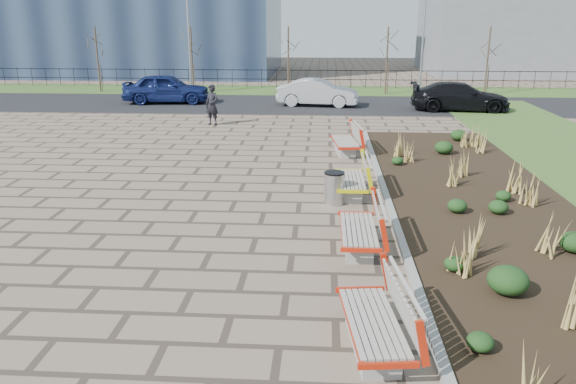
# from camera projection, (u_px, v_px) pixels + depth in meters

# --- Properties ---
(ground) EXTENTS (120.00, 120.00, 0.00)m
(ground) POSITION_uv_depth(u_px,v_px,m) (191.00, 290.00, 9.79)
(ground) COLOR brown
(ground) RESTS_ON ground
(planting_bed) EXTENTS (4.50, 18.00, 0.10)m
(planting_bed) POSITION_uv_depth(u_px,v_px,m) (481.00, 204.00, 14.16)
(planting_bed) COLOR black
(planting_bed) RESTS_ON ground
(planting_curb) EXTENTS (0.16, 18.00, 0.15)m
(planting_curb) POSITION_uv_depth(u_px,v_px,m) (388.00, 201.00, 14.29)
(planting_curb) COLOR gray
(planting_curb) RESTS_ON ground
(grass_verge_far) EXTENTS (80.00, 5.00, 0.04)m
(grass_verge_far) POSITION_uv_depth(u_px,v_px,m) (290.00, 90.00, 36.46)
(grass_verge_far) COLOR #33511E
(grass_verge_far) RESTS_ON ground
(road) EXTENTS (80.00, 7.00, 0.02)m
(road) POSITION_uv_depth(u_px,v_px,m) (283.00, 104.00, 30.75)
(road) COLOR black
(road) RESTS_ON ground
(bench_a) EXTENTS (1.14, 2.19, 1.00)m
(bench_a) POSITION_uv_depth(u_px,v_px,m) (373.00, 318.00, 7.93)
(bench_a) COLOR red
(bench_a) RESTS_ON ground
(bench_b) EXTENTS (0.90, 2.10, 1.00)m
(bench_b) POSITION_uv_depth(u_px,v_px,m) (359.00, 227.00, 11.38)
(bench_b) COLOR red
(bench_b) RESTS_ON ground
(bench_c) EXTENTS (0.92, 2.11, 1.00)m
(bench_c) POSITION_uv_depth(u_px,v_px,m) (351.00, 177.00, 14.88)
(bench_c) COLOR #D4CD0B
(bench_c) RESTS_ON ground
(bench_d) EXTENTS (1.15, 2.19, 1.00)m
(bench_d) POSITION_uv_depth(u_px,v_px,m) (345.00, 140.00, 19.46)
(bench_d) COLOR red
(bench_d) RESTS_ON ground
(litter_bin) EXTENTS (0.50, 0.50, 0.82)m
(litter_bin) POSITION_uv_depth(u_px,v_px,m) (334.00, 189.00, 14.21)
(litter_bin) COLOR #B2B2B7
(litter_bin) RESTS_ON ground
(pedestrian) EXTENTS (0.76, 0.65, 1.77)m
(pedestrian) POSITION_uv_depth(u_px,v_px,m) (212.00, 105.00, 24.61)
(pedestrian) COLOR black
(pedestrian) RESTS_ON ground
(car_blue) EXTENTS (4.86, 2.34, 1.60)m
(car_blue) POSITION_uv_depth(u_px,v_px,m) (166.00, 88.00, 30.88)
(car_blue) COLOR #111B4E
(car_blue) RESTS_ON road
(car_silver) EXTENTS (4.44, 2.00, 1.42)m
(car_silver) POSITION_uv_depth(u_px,v_px,m) (318.00, 92.00, 29.94)
(car_silver) COLOR #989B9F
(car_silver) RESTS_ON road
(car_black) EXTENTS (5.01, 2.30, 1.42)m
(car_black) POSITION_uv_depth(u_px,v_px,m) (460.00, 97.00, 28.39)
(car_black) COLOR black
(car_black) RESTS_ON road
(tree_a) EXTENTS (1.40, 1.40, 4.00)m
(tree_a) POSITION_uv_depth(u_px,v_px,m) (98.00, 59.00, 35.17)
(tree_a) COLOR #4C3D2D
(tree_a) RESTS_ON grass_verge_far
(tree_b) EXTENTS (1.40, 1.40, 4.00)m
(tree_b) POSITION_uv_depth(u_px,v_px,m) (192.00, 60.00, 34.80)
(tree_b) COLOR #4C3D2D
(tree_b) RESTS_ON grass_verge_far
(tree_c) EXTENTS (1.40, 1.40, 4.00)m
(tree_c) POSITION_uv_depth(u_px,v_px,m) (288.00, 60.00, 34.43)
(tree_c) COLOR #4C3D2D
(tree_c) RESTS_ON grass_verge_far
(tree_d) EXTENTS (1.40, 1.40, 4.00)m
(tree_d) POSITION_uv_depth(u_px,v_px,m) (387.00, 61.00, 34.06)
(tree_d) COLOR #4C3D2D
(tree_d) RESTS_ON grass_verge_far
(tree_e) EXTENTS (1.40, 1.40, 4.00)m
(tree_e) POSITION_uv_depth(u_px,v_px,m) (487.00, 61.00, 33.69)
(tree_e) COLOR #4C3D2D
(tree_e) RESTS_ON grass_verge_far
(lamp_west) EXTENTS (0.24, 0.60, 6.00)m
(lamp_west) POSITION_uv_depth(u_px,v_px,m) (189.00, 44.00, 34.03)
(lamp_west) COLOR gray
(lamp_west) RESTS_ON grass_verge_far
(lamp_east) EXTENTS (0.24, 0.60, 6.00)m
(lamp_east) POSITION_uv_depth(u_px,v_px,m) (423.00, 44.00, 33.17)
(lamp_east) COLOR gray
(lamp_east) RESTS_ON grass_verge_far
(railing_fence) EXTENTS (44.00, 0.10, 1.20)m
(railing_fence) POSITION_uv_depth(u_px,v_px,m) (291.00, 78.00, 37.71)
(railing_fence) COLOR black
(railing_fence) RESTS_ON grass_verge_far
(building_grey) EXTENTS (18.00, 12.00, 10.00)m
(building_grey) POSITION_uv_depth(u_px,v_px,m) (537.00, 12.00, 47.09)
(building_grey) COLOR slate
(building_grey) RESTS_ON ground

